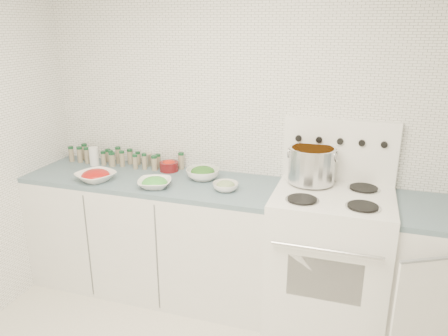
% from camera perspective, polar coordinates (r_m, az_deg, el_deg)
% --- Properties ---
extents(room_walls, '(3.54, 3.04, 2.52)m').
position_cam_1_polar(room_walls, '(1.68, -3.82, 4.06)').
color(room_walls, white).
rests_on(room_walls, ground).
extents(counter_left, '(1.85, 0.62, 0.90)m').
position_cam_1_polar(counter_left, '(3.41, -9.11, -8.42)').
color(counter_left, white).
rests_on(counter_left, ground).
extents(stove, '(0.76, 0.70, 1.36)m').
position_cam_1_polar(stove, '(3.08, 13.54, -10.89)').
color(stove, white).
rests_on(stove, ground).
extents(stock_pot, '(0.33, 0.31, 0.24)m').
position_cam_1_polar(stock_pot, '(3.00, 11.40, 0.60)').
color(stock_pot, silver).
rests_on(stock_pot, stove).
extents(bowl_tomato, '(0.34, 0.34, 0.09)m').
position_cam_1_polar(bowl_tomato, '(3.25, -16.42, -1.00)').
color(bowl_tomato, white).
rests_on(bowl_tomato, counter_left).
extents(bowl_snowpea, '(0.29, 0.29, 0.08)m').
position_cam_1_polar(bowl_snowpea, '(3.04, -9.05, -1.92)').
color(bowl_snowpea, white).
rests_on(bowl_snowpea, counter_left).
extents(bowl_broccoli, '(0.32, 0.32, 0.10)m').
position_cam_1_polar(bowl_broccoli, '(3.16, -2.79, -0.67)').
color(bowl_broccoli, white).
rests_on(bowl_broccoli, counter_left).
extents(bowl_zucchini, '(0.19, 0.19, 0.07)m').
position_cam_1_polar(bowl_zucchini, '(2.94, 0.20, -2.36)').
color(bowl_zucchini, white).
rests_on(bowl_zucchini, counter_left).
extents(bowl_pepper, '(0.14, 0.14, 0.09)m').
position_cam_1_polar(bowl_pepper, '(3.36, -7.19, 0.32)').
color(bowl_pepper, '#580F11').
rests_on(bowl_pepper, counter_left).
extents(salt_canister, '(0.07, 0.07, 0.15)m').
position_cam_1_polar(salt_canister, '(3.62, -16.62, 1.49)').
color(salt_canister, white).
rests_on(salt_canister, counter_left).
extents(tin_can, '(0.09, 0.09, 0.10)m').
position_cam_1_polar(tin_can, '(3.51, -9.98, 1.10)').
color(tin_can, '#B5AD99').
rests_on(tin_can, counter_left).
extents(spice_cluster, '(0.98, 0.15, 0.14)m').
position_cam_1_polar(spice_cluster, '(3.57, -13.72, 1.37)').
color(spice_cluster, gray).
rests_on(spice_cluster, counter_left).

